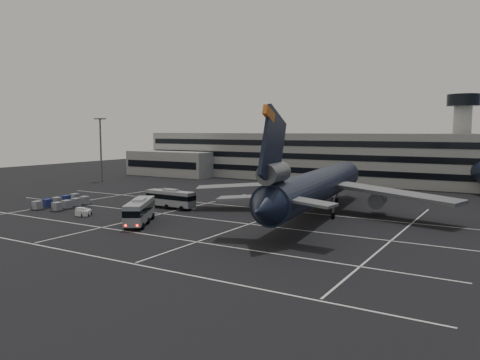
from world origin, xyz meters
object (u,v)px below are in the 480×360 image
(bus_far, at_px, (171,198))
(bus_near, at_px, (140,210))
(tug_a, at_px, (83,212))
(uld_cluster, at_px, (63,202))
(trijet_main, at_px, (317,186))

(bus_far, bearing_deg, bus_near, -157.30)
(tug_a, height_order, uld_cluster, uld_cluster)
(trijet_main, bearing_deg, bus_far, -172.77)
(uld_cluster, bearing_deg, tug_a, -23.70)
(bus_near, bearing_deg, bus_far, 80.02)
(bus_near, bearing_deg, trijet_main, 13.62)
(bus_near, relative_size, tug_a, 4.47)
(bus_far, relative_size, tug_a, 4.13)
(trijet_main, distance_m, tug_a, 40.91)
(bus_far, xyz_separation_m, uld_cluster, (-19.34, -9.16, -1.21))
(bus_near, xyz_separation_m, tug_a, (-13.42, 0.11, -1.57))
(bus_near, bearing_deg, uld_cluster, 137.37)
(tug_a, bearing_deg, uld_cluster, 150.87)
(tug_a, bearing_deg, trijet_main, 25.67)
(bus_near, bearing_deg, tug_a, 148.55)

